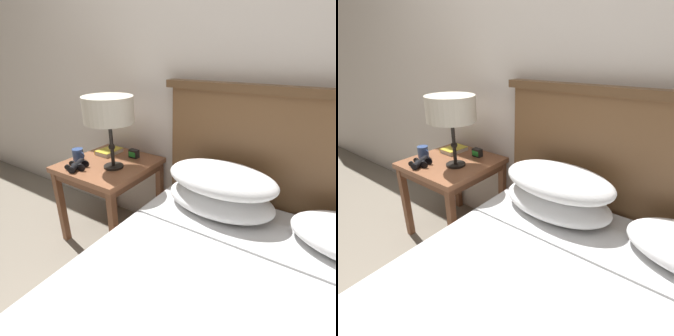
# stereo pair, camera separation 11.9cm
# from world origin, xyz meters

# --- Properties ---
(wall_back) EXTENTS (8.00, 0.06, 2.60)m
(wall_back) POSITION_xyz_m (0.00, 1.12, 1.30)
(wall_back) COLOR silver
(wall_back) RESTS_ON ground_plane
(nightstand) EXTENTS (0.58, 0.58, 0.60)m
(nightstand) POSITION_xyz_m (-0.65, 0.79, 0.52)
(nightstand) COLOR brown
(nightstand) RESTS_ON ground_plane
(table_lamp) EXTENTS (0.31, 0.31, 0.47)m
(table_lamp) POSITION_xyz_m (-0.56, 0.75, 0.97)
(table_lamp) COLOR black
(table_lamp) RESTS_ON nightstand
(book_on_nightstand) EXTENTS (0.14, 0.18, 0.03)m
(book_on_nightstand) POSITION_xyz_m (-0.78, 0.93, 0.61)
(book_on_nightstand) COLOR silver
(book_on_nightstand) RESTS_ON nightstand
(binoculars_pair) EXTENTS (0.16, 0.16, 0.05)m
(binoculars_pair) POSITION_xyz_m (-0.75, 0.60, 0.62)
(binoculars_pair) COLOR black
(binoculars_pair) RESTS_ON nightstand
(coffee_mug) EXTENTS (0.10, 0.08, 0.08)m
(coffee_mug) POSITION_xyz_m (-0.86, 0.71, 0.64)
(coffee_mug) COLOR #334C84
(coffee_mug) RESTS_ON nightstand
(alarm_clock) EXTENTS (0.07, 0.05, 0.06)m
(alarm_clock) POSITION_xyz_m (-0.56, 0.96, 0.63)
(alarm_clock) COLOR black
(alarm_clock) RESTS_ON nightstand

